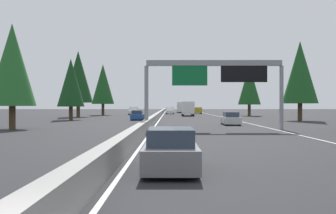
% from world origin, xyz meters
% --- Properties ---
extents(ground_plane, '(320.00, 320.00, 0.00)m').
position_xyz_m(ground_plane, '(60.00, 0.00, 0.00)').
color(ground_plane, '#262628').
extents(median_barrier, '(180.00, 0.56, 0.90)m').
position_xyz_m(median_barrier, '(80.00, 0.30, 0.45)').
color(median_barrier, gray).
rests_on(median_barrier, ground).
extents(shoulder_stripe_right, '(160.00, 0.16, 0.01)m').
position_xyz_m(shoulder_stripe_right, '(70.00, -11.52, 0.01)').
color(shoulder_stripe_right, silver).
rests_on(shoulder_stripe_right, ground).
extents(shoulder_stripe_median, '(160.00, 0.16, 0.01)m').
position_xyz_m(shoulder_stripe_median, '(70.00, -0.25, 0.01)').
color(shoulder_stripe_median, silver).
rests_on(shoulder_stripe_median, ground).
extents(sign_gantry_overhead, '(0.50, 12.68, 6.33)m').
position_xyz_m(sign_gantry_overhead, '(32.18, -6.04, 5.04)').
color(sign_gantry_overhead, gray).
rests_on(sign_gantry_overhead, ground).
extents(sedan_mid_left, '(4.40, 1.80, 1.47)m').
position_xyz_m(sedan_mid_left, '(9.39, -1.87, 0.68)').
color(sedan_mid_left, slate).
rests_on(sedan_mid_left, ground).
extents(sedan_far_right, '(4.40, 1.80, 1.47)m').
position_xyz_m(sedan_far_right, '(41.24, -8.75, 0.68)').
color(sedan_far_right, silver).
rests_on(sedan_far_right, ground).
extents(box_truck_distant_a, '(8.50, 2.40, 2.95)m').
position_xyz_m(box_truck_distant_a, '(79.37, -5.56, 1.61)').
color(box_truck_distant_a, white).
rests_on(box_truck_distant_a, ground).
extents(bus_far_left, '(11.50, 2.55, 3.10)m').
position_xyz_m(bus_far_left, '(116.54, -5.25, 1.72)').
color(bus_far_left, white).
rests_on(bus_far_left, ground).
extents(pickup_far_center, '(5.60, 2.00, 1.86)m').
position_xyz_m(pickup_far_center, '(97.98, -1.88, 0.91)').
color(pickup_far_center, white).
rests_on(pickup_far_center, ground).
extents(sedan_mid_center, '(4.40, 1.80, 1.47)m').
position_xyz_m(sedan_mid_center, '(110.77, -1.87, 0.68)').
color(sedan_mid_center, '#AD931E').
rests_on(sedan_mid_center, ground).
extents(minivan_near_right, '(5.00, 1.95, 1.69)m').
position_xyz_m(minivan_near_right, '(99.87, -9.07, 0.95)').
color(minivan_near_right, '#AD931E').
rests_on(minivan_near_right, ground).
extents(oncoming_near, '(5.60, 2.00, 1.86)m').
position_xyz_m(oncoming_near, '(88.75, 6.62, 0.91)').
color(oncoming_near, white).
rests_on(oncoming_near, ground).
extents(oncoming_far, '(4.40, 1.80, 1.47)m').
position_xyz_m(oncoming_far, '(55.76, 3.04, 0.68)').
color(oncoming_far, '#1E4793').
rests_on(oncoming_far, ground).
extents(conifer_right_mid, '(4.99, 4.99, 11.35)m').
position_xyz_m(conifer_right_mid, '(52.62, -20.33, 6.90)').
color(conifer_right_mid, '#4C3823').
rests_on(conifer_right_mid, ground).
extents(conifer_right_far, '(4.74, 4.74, 10.77)m').
position_xyz_m(conifer_right_far, '(79.72, -18.50, 6.55)').
color(conifer_right_far, '#4C3823').
rests_on(conifer_right_far, ground).
extents(conifer_left_foreground, '(4.34, 4.34, 9.86)m').
position_xyz_m(conifer_left_foreground, '(32.85, 12.82, 5.99)').
color(conifer_left_foreground, '#4C3823').
rests_on(conifer_left_foreground, ground).
extents(conifer_left_near, '(4.07, 4.07, 9.25)m').
position_xyz_m(conifer_left_near, '(55.93, 13.09, 5.61)').
color(conifer_left_near, '#4C3823').
rests_on(conifer_left_near, ground).
extents(conifer_left_mid, '(5.47, 5.47, 12.43)m').
position_xyz_m(conifer_left_mid, '(70.74, 15.38, 7.55)').
color(conifer_left_mid, '#4C3823').
rests_on(conifer_left_mid, ground).
extents(conifer_left_far, '(5.02, 5.02, 11.41)m').
position_xyz_m(conifer_left_far, '(84.99, 13.12, 6.93)').
color(conifer_left_far, '#4C3823').
rests_on(conifer_left_far, ground).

